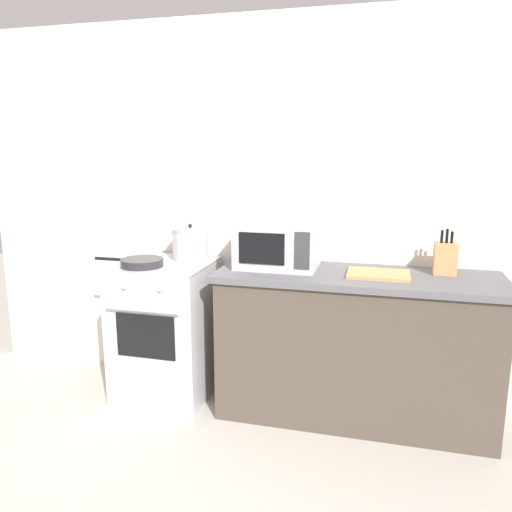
{
  "coord_description": "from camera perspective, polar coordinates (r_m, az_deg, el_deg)",
  "views": [
    {
      "loc": [
        1.05,
        -2.35,
        1.64
      ],
      "look_at": [
        0.28,
        0.6,
        1.0
      ],
      "focal_mm": 35.19,
      "sensor_mm": 36.0,
      "label": 1
    }
  ],
  "objects": [
    {
      "name": "microwave",
      "position": [
        3.15,
        2.5,
        1.41
      ],
      "size": [
        0.5,
        0.37,
        0.3
      ],
      "color": "silver",
      "rests_on": "countertop_right"
    },
    {
      "name": "back_wall",
      "position": [
        3.43,
        1.98,
        5.31
      ],
      "size": [
        4.4,
        0.1,
        2.5
      ],
      "primitive_type": "cube",
      "color": "silver",
      "rests_on": "ground_plane"
    },
    {
      "name": "knife_block",
      "position": [
        3.17,
        20.71,
        -0.24
      ],
      "size": [
        0.13,
        0.1,
        0.27
      ],
      "color": "tan",
      "rests_on": "countertop_right"
    },
    {
      "name": "lower_cabinet_right",
      "position": [
        3.21,
        11.11,
        -10.35
      ],
      "size": [
        1.64,
        0.56,
        0.88
      ],
      "primitive_type": "cube",
      "color": "#4C4238",
      "rests_on": "ground_plane"
    },
    {
      "name": "frying_pan",
      "position": [
        3.27,
        -12.92,
        -0.72
      ],
      "size": [
        0.47,
        0.27,
        0.05
      ],
      "color": "#28282B",
      "rests_on": "stove"
    },
    {
      "name": "stove",
      "position": [
        3.48,
        -10.13,
        -8.19
      ],
      "size": [
        0.6,
        0.64,
        0.92
      ],
      "color": "silver",
      "rests_on": "ground_plane"
    },
    {
      "name": "countertop_right",
      "position": [
        3.07,
        11.46,
        -2.37
      ],
      "size": [
        1.7,
        0.6,
        0.04
      ],
      "primitive_type": "cube",
      "color": "#59595E",
      "rests_on": "lower_cabinet_right"
    },
    {
      "name": "ground_plane",
      "position": [
        3.06,
        -8.43,
        -20.76
      ],
      "size": [
        10.0,
        10.0,
        0.0
      ],
      "primitive_type": "plane",
      "color": "#B2ADA3"
    },
    {
      "name": "stock_pot",
      "position": [
        3.4,
        -7.45,
        1.39
      ],
      "size": [
        0.33,
        0.25,
        0.25
      ],
      "color": "silver",
      "rests_on": "stove"
    },
    {
      "name": "cutting_board",
      "position": [
        3.04,
        13.75,
        -2.03
      ],
      "size": [
        0.36,
        0.26,
        0.02
      ],
      "primitive_type": "cube",
      "color": "tan",
      "rests_on": "countertop_right"
    }
  ]
}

